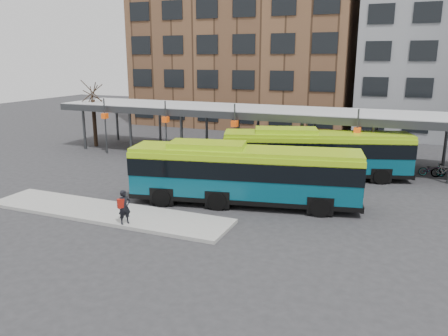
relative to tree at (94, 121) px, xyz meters
The scene contains 8 objects.
ground 21.77m from the tree, 33.69° to the right, with size 120.00×120.00×0.00m, color #28282B.
boarding_island 19.67m from the tree, 50.19° to the right, with size 14.00×3.00×0.18m, color gray.
canopy 18.03m from the tree, ahead, with size 40.00×6.53×4.80m.
tree is the anchor object (origin of this frame).
building_brick 23.18m from the tree, 68.20° to the left, with size 26.00×14.00×22.00m, color brown.
bus_front 21.56m from the tree, 29.65° to the right, with size 13.14×5.21×3.54m.
bus_rear 21.69m from the tree, ahead, with size 12.85×6.44×3.48m.
pedestrian 21.82m from the tree, 48.10° to the right, with size 0.69×0.75×1.72m.
Camera 1 is at (8.80, -21.12, 8.17)m, focal length 35.00 mm.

